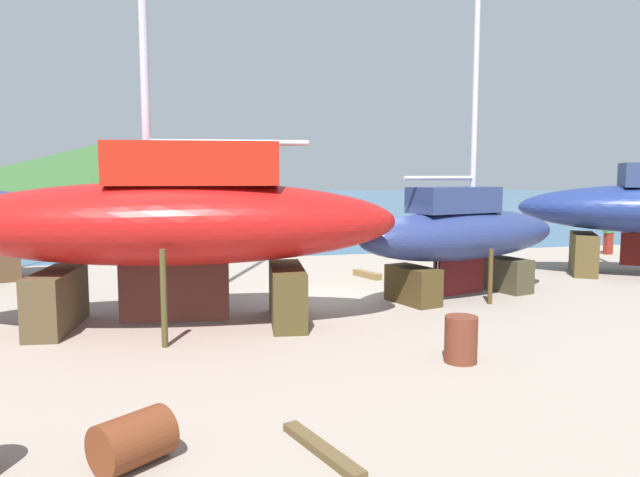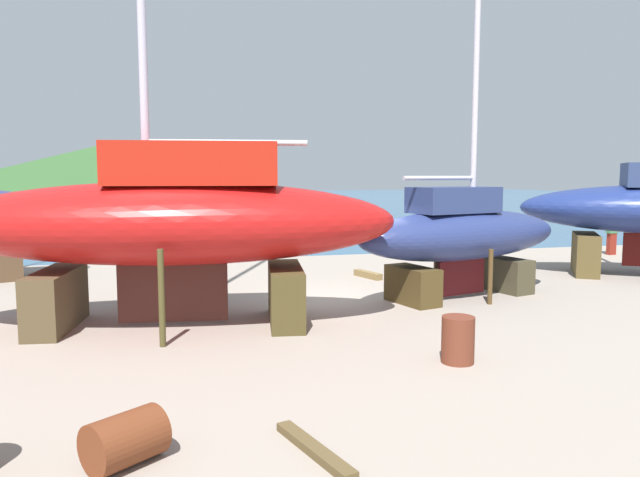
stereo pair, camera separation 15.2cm
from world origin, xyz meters
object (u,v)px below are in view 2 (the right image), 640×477
sailboat_far_slipway (173,221)px  barrel_tipped_left (458,340)px  barrel_tipped_center (125,439)px  sailboat_mid_port (462,235)px  worker (612,233)px

sailboat_far_slipway → barrel_tipped_left: bearing=148.5°
barrel_tipped_center → barrel_tipped_left: 5.84m
sailboat_far_slipway → sailboat_mid_port: sailboat_far_slipway is taller
sailboat_far_slipway → barrel_tipped_left: (4.70, -3.85, -1.86)m
worker → barrel_tipped_center: (-18.02, -13.62, -0.58)m
sailboat_far_slipway → worker: 18.95m
worker → barrel_tipped_center: size_ratio=2.03×
worker → barrel_tipped_left: (-12.70, -11.22, -0.47)m
sailboat_mid_port → barrel_tipped_left: 5.85m
sailboat_far_slipway → worker: sailboat_far_slipway is taller
barrel_tipped_center → sailboat_mid_port: bearing=42.9°
worker → barrel_tipped_left: worker is taller
sailboat_mid_port → worker: bearing=16.4°
sailboat_far_slipway → worker: (17.40, 7.37, -1.39)m
sailboat_far_slipway → barrel_tipped_left: 6.35m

